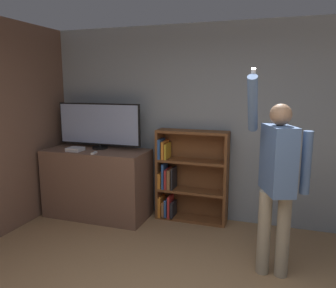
% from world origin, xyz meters
% --- Properties ---
extents(wall_back, '(7.04, 0.09, 2.70)m').
position_xyz_m(wall_back, '(0.01, 2.72, 1.35)').
color(wall_back, gray).
rests_on(wall_back, ground_plane).
extents(tv_ledge, '(1.47, 0.66, 0.98)m').
position_xyz_m(tv_ledge, '(-1.72, 2.26, 0.49)').
color(tv_ledge, brown).
rests_on(tv_ledge, ground_plane).
extents(television, '(1.27, 0.22, 0.65)m').
position_xyz_m(television, '(-1.72, 2.36, 1.32)').
color(television, black).
rests_on(television, tv_ledge).
extents(game_console, '(0.20, 0.19, 0.05)m').
position_xyz_m(game_console, '(-1.96, 2.10, 1.00)').
color(game_console, silver).
rests_on(game_console, tv_ledge).
extents(remote_loose, '(0.05, 0.14, 0.02)m').
position_xyz_m(remote_loose, '(-1.61, 2.02, 0.99)').
color(remote_loose, white).
rests_on(remote_loose, tv_ledge).
extents(bookshelf, '(0.99, 0.28, 1.28)m').
position_xyz_m(bookshelf, '(-0.48, 2.54, 0.61)').
color(bookshelf, brown).
rests_on(bookshelf, ground_plane).
extents(person, '(0.59, 0.57, 2.03)m').
position_xyz_m(person, '(0.72, 1.47, 1.05)').
color(person, gray).
rests_on(person, ground_plane).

